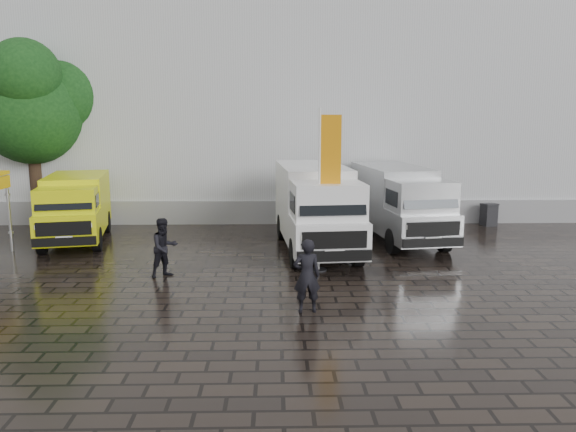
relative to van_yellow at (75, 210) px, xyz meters
name	(u,v)px	position (x,y,z in m)	size (l,w,h in m)	color
ground	(328,276)	(8.84, -4.65, -1.20)	(120.00, 120.00, 0.00)	black
exhibition_hall	(339,89)	(10.84, 11.35, 4.80)	(44.00, 16.00, 12.00)	silver
hall_plinth	(358,212)	(10.84, 3.30, -0.70)	(44.00, 0.15, 1.00)	gray
van_yellow	(75,210)	(0.00, 0.00, 0.00)	(2.01, 5.21, 2.41)	#D8E10B
van_white	(316,210)	(8.70, -1.53, 0.23)	(2.21, 6.62, 2.87)	white
van_silver	(399,204)	(11.89, 0.05, 0.14)	(2.07, 6.22, 2.70)	#ACAFB1
flagpole	(325,182)	(8.79, -4.02, 1.48)	(0.88, 0.50, 4.82)	black
tree	(30,104)	(-2.87, 3.58, 3.83)	(4.37, 4.38, 7.85)	black
wheelie_bin	(489,215)	(16.31, 2.71, -0.73)	(0.57, 0.57, 0.95)	black
person_front	(307,276)	(8.05, -7.61, -0.31)	(0.65, 0.43, 1.78)	black
person_tent	(164,248)	(4.11, -4.58, -0.34)	(0.84, 0.65, 1.72)	black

